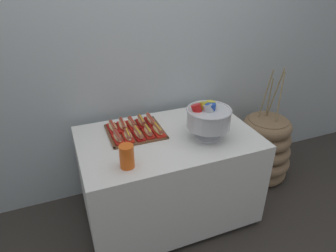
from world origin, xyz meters
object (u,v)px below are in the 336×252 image
(hot_dog_0, at_px, (118,137))
(hot_dog_1, at_px, (128,136))
(hot_dog_9, at_px, (151,120))
(punch_bowl, at_px, (208,117))
(hot_dog_6, at_px, (123,125))
(hot_dog_5, at_px, (113,127))
(hot_dog_2, at_px, (138,134))
(cup_stack, at_px, (127,156))
(hot_dog_4, at_px, (158,130))
(hot_dog_8, at_px, (142,122))
(hot_dog_3, at_px, (148,132))
(floor_vase, at_px, (263,149))
(hot_dog_7, at_px, (132,123))
(serving_tray, at_px, (135,132))
(buffet_table, at_px, (168,174))

(hot_dog_0, bearing_deg, hot_dog_1, -0.54)
(hot_dog_9, bearing_deg, punch_bowl, -47.61)
(hot_dog_6, bearing_deg, hot_dog_5, 179.46)
(hot_dog_1, relative_size, hot_dog_2, 0.95)
(hot_dog_0, distance_m, cup_stack, 0.32)
(hot_dog_4, distance_m, hot_dog_9, 0.17)
(hot_dog_8, bearing_deg, hot_dog_3, -90.54)
(hot_dog_0, xyz_separation_m, hot_dog_2, (0.15, -0.00, -0.00))
(floor_vase, xyz_separation_m, hot_dog_0, (-1.39, -0.08, 0.48))
(hot_dog_3, bearing_deg, hot_dog_6, 131.74)
(hot_dog_7, distance_m, hot_dog_9, 0.15)
(serving_tray, height_order, hot_dog_6, hot_dog_6)
(serving_tray, height_order, cup_stack, cup_stack)
(buffet_table, xyz_separation_m, hot_dog_8, (-0.13, 0.22, 0.39))
(serving_tray, xyz_separation_m, hot_dog_3, (0.07, -0.08, 0.03))
(hot_dog_3, bearing_deg, serving_tray, 131.74)
(buffet_table, bearing_deg, floor_vase, 7.79)
(hot_dog_2, distance_m, hot_dog_5, 0.22)
(floor_vase, xyz_separation_m, hot_dog_1, (-1.32, -0.08, 0.48))
(buffet_table, height_order, hot_dog_7, hot_dog_7)
(hot_dog_2, bearing_deg, serving_tray, 89.46)
(cup_stack, bearing_deg, floor_vase, 15.78)
(hot_dog_1, height_order, punch_bowl, punch_bowl)
(hot_dog_1, relative_size, hot_dog_4, 0.95)
(hot_dog_1, bearing_deg, hot_dog_9, 35.72)
(hot_dog_1, xyz_separation_m, hot_dog_8, (0.15, 0.16, 0.00))
(cup_stack, bearing_deg, hot_dog_2, 62.64)
(hot_dog_4, xyz_separation_m, hot_dog_6, (-0.22, 0.17, -0.00))
(hot_dog_1, relative_size, hot_dog_3, 1.07)
(serving_tray, relative_size, hot_dog_8, 2.50)
(hot_dog_1, height_order, hot_dog_3, hot_dog_3)
(hot_dog_3, relative_size, hot_dog_7, 0.92)
(hot_dog_0, bearing_deg, buffet_table, -9.48)
(hot_dog_2, relative_size, hot_dog_3, 1.12)
(hot_dog_5, distance_m, hot_dog_6, 0.08)
(punch_bowl, bearing_deg, hot_dog_8, 138.48)
(hot_dog_3, distance_m, hot_dog_6, 0.22)
(buffet_table, distance_m, hot_dog_7, 0.49)
(hot_dog_7, bearing_deg, buffet_table, -47.31)
(hot_dog_6, height_order, punch_bowl, punch_bowl)
(serving_tray, distance_m, hot_dog_5, 0.17)
(serving_tray, relative_size, cup_stack, 2.68)
(buffet_table, xyz_separation_m, cup_stack, (-0.37, -0.26, 0.43))
(floor_vase, xyz_separation_m, hot_dog_9, (-1.09, 0.08, 0.48))
(hot_dog_1, height_order, hot_dog_8, hot_dog_8)
(serving_tray, bearing_deg, buffet_table, -34.26)
(hot_dog_3, height_order, hot_dog_8, hot_dog_8)
(hot_dog_6, relative_size, punch_bowl, 0.56)
(hot_dog_1, distance_m, hot_dog_6, 0.17)
(hot_dog_8, distance_m, hot_dog_9, 0.08)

